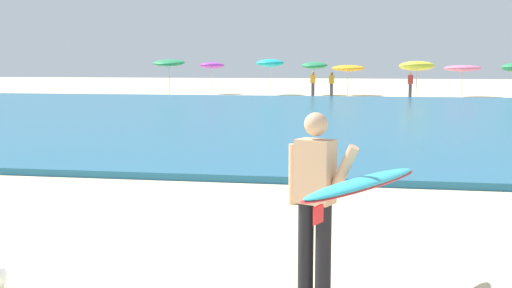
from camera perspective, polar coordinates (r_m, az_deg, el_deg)
The scene contains 13 objects.
ground_plane at distance 7.82m, azimuth -16.85°, elevation -9.29°, with size 160.00×160.00×0.00m, color beige.
sea at distance 25.61m, azimuth 2.22°, elevation 2.53°, with size 120.00×28.00×0.14m, color #1E6084.
surfer_with_board at distance 5.92m, azimuth 7.14°, elevation -4.12°, with size 1.31×2.23×1.73m.
beach_umbrella_0 at distance 43.16m, azimuth -7.73°, elevation 7.14°, with size 2.10×2.14×2.45m.
beach_umbrella_1 at distance 44.83m, azimuth -3.93°, elevation 6.97°, with size 1.72×1.74×2.20m.
beach_umbrella_2 at distance 43.65m, azimuth 1.26°, elevation 7.19°, with size 1.87×1.88×2.41m.
beach_umbrella_3 at distance 43.40m, azimuth 5.22°, elevation 6.95°, with size 1.72×1.76×2.26m.
beach_umbrella_4 at distance 43.14m, azimuth 8.18°, elevation 6.68°, with size 2.17×2.18×2.03m.
beach_umbrella_5 at distance 41.37m, azimuth 14.08°, elevation 6.74°, with size 2.17×2.21×2.31m.
beach_umbrella_6 at distance 42.91m, azimuth 17.86°, elevation 6.42°, with size 2.30×2.31×2.02m.
beachgoer_near_row_left at distance 41.14m, azimuth 13.53°, elevation 5.21°, with size 0.32×0.20×1.58m.
beachgoer_near_row_mid at distance 40.86m, azimuth 6.71°, elevation 5.35°, with size 0.32×0.20×1.58m.
beachgoer_near_row_right at distance 42.10m, azimuth 5.07°, elevation 5.42°, with size 0.32×0.20×1.58m.
Camera 1 is at (3.45, -6.67, 2.19)m, focal length 45.09 mm.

